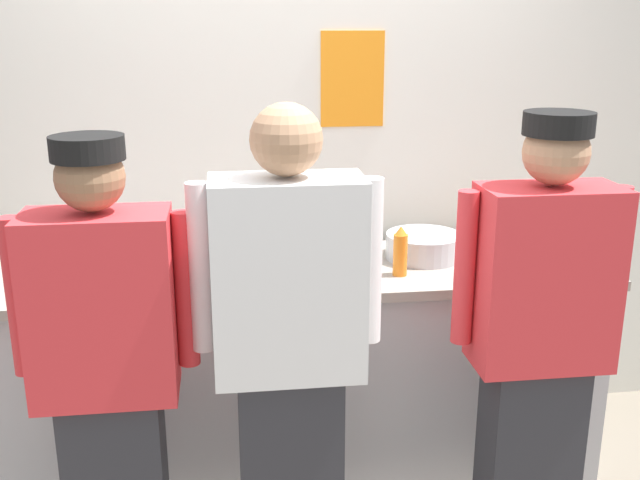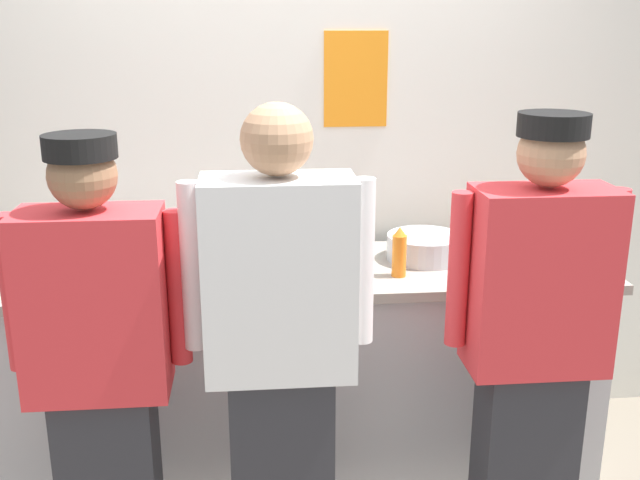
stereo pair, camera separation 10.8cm
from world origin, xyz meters
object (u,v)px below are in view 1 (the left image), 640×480
Objects in this scene: ramekin_green_sauce at (30,275)px; chefs_knife at (241,263)px; squeeze_bottle_secondary at (400,252)px; plate_stack_front at (301,267)px; ramekin_yellow_sauce at (302,250)px; deli_cup at (65,267)px; chef_near_left at (107,369)px; chef_center at (289,350)px; chef_far_right at (539,337)px; sheet_tray at (157,274)px; squeeze_bottle_primary at (477,229)px; ramekin_red_sauce at (544,258)px; mixing_bowl_steel at (424,246)px.

ramekin_green_sauce is 0.84m from chefs_knife.
plate_stack_front is at bearing 172.91° from squeeze_bottle_secondary.
ramekin_yellow_sauce is at bearing 82.76° from plate_stack_front.
ramekin_yellow_sauce is 0.99m from deli_cup.
chef_near_left reaches higher than chefs_knife.
chef_center is at bearing -130.95° from squeeze_bottle_secondary.
chef_far_right reaches higher than squeeze_bottle_secondary.
ramekin_yellow_sauce is (0.61, 0.22, 0.01)m from sheet_tray.
ramekin_yellow_sauce is at bearing -178.78° from squeeze_bottle_primary.
ramekin_red_sauce and ramekin_yellow_sauce have the same top height.
ramekin_yellow_sauce is (-1.00, 0.25, -0.00)m from ramekin_red_sauce.
chefs_knife is at bearing 19.99° from sheet_tray.
ramekin_green_sauce is (-0.39, 0.68, 0.10)m from chef_near_left.
chef_near_left is 0.95× the size of chef_center.
sheet_tray is (-1.12, -0.11, -0.04)m from mixing_bowl_steel.
ramekin_green_sauce is at bearing 175.09° from squeeze_bottle_secondary.
plate_stack_front is 1.04m from ramekin_red_sauce.
squeeze_bottle_secondary reaches higher than mixing_bowl_steel.
plate_stack_front is at bearing -4.76° from deli_cup.
ramekin_red_sauce is (0.28, 0.62, 0.07)m from chef_far_right.
chef_center is 16.93× the size of deli_cup.
chefs_knife is at bearing -173.84° from squeeze_bottle_primary.
chef_far_right reaches higher than plate_stack_front.
chefs_knife is at bearing 141.88° from chef_far_right.
squeeze_bottle_secondary is 0.68m from chefs_knife.
squeeze_bottle_primary is 1.77× the size of deli_cup.
squeeze_bottle_secondary is 2.44× the size of ramekin_yellow_sauce.
plate_stack_front is at bearing -5.10° from sheet_tray.
ramekin_yellow_sauce is at bearing 81.16° from chef_center.
squeeze_bottle_primary is at bearing 25.18° from mixing_bowl_steel.
deli_cup is at bearing 175.24° from plate_stack_front.
sheet_tray is (-0.47, 0.68, 0.04)m from chef_center.
chefs_knife is (-0.79, 0.02, -0.05)m from mixing_bowl_steel.
ramekin_green_sauce is at bearing 143.99° from chef_center.
squeeze_bottle_primary reaches higher than sheet_tray.
squeeze_bottle_secondary is at bearing -5.46° from deli_cup.
chefs_knife is (0.83, 0.10, -0.02)m from ramekin_green_sauce.
mixing_bowl_steel is 0.31m from squeeze_bottle_primary.
ramekin_green_sauce is (-0.97, 0.70, 0.06)m from chef_center.
squeeze_bottle_primary is (0.08, 0.89, 0.13)m from chef_far_right.
chef_center is 1.31m from squeeze_bottle_primary.
chef_center is at bearing -135.60° from squeeze_bottle_primary.
deli_cup is at bearing -172.16° from chefs_knife.
deli_cup is at bearing 110.15° from chef_near_left.
deli_cup is at bearing -176.94° from mixing_bowl_steel.
mixing_bowl_steel is at bearing -154.82° from squeeze_bottle_primary.
ramekin_yellow_sauce is at bearing 129.37° from chef_far_right.
chef_far_right is at bearing -38.71° from plate_stack_front.
squeeze_bottle_primary is (1.51, 0.89, 0.16)m from chef_near_left.
plate_stack_front is 0.30m from chefs_knife.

